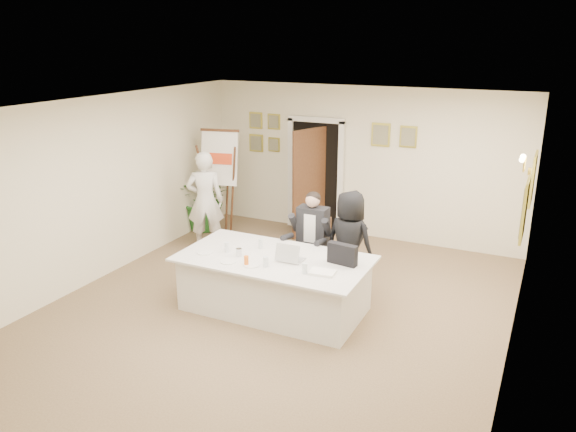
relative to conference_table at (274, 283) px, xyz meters
The scene contains 28 objects.
floor 0.40m from the conference_table, 26.73° to the right, with size 7.00×7.00×0.00m, color brown.
ceiling 2.41m from the conference_table, 26.73° to the right, with size 6.00×7.00×0.02m, color white.
wall_back 3.62m from the conference_table, 89.41° to the left, with size 6.00×0.10×2.80m, color beige.
wall_front 3.66m from the conference_table, 89.41° to the right, with size 6.00×0.10×2.80m, color beige.
wall_left 3.13m from the conference_table, behind, with size 0.10×7.00×2.80m, color beige.
wall_right 3.20m from the conference_table, ahead, with size 0.10×7.00×2.80m, color beige.
doorway 3.47m from the conference_table, 104.38° to the left, with size 1.14×0.86×2.20m.
pictures_back_wall 3.82m from the conference_table, 102.48° to the left, with size 3.40×0.06×0.80m, color gold, non-canonical shape.
pictures_right_wall 3.50m from the conference_table, 21.46° to the left, with size 0.06×2.20×0.80m, color gold, non-canonical shape.
wall_sconce 3.60m from the conference_table, 21.93° to the left, with size 0.20×0.30×0.24m, color gold, non-canonical shape.
conference_table is the anchor object (origin of this frame).
seated_man 1.13m from the conference_table, 85.55° to the left, with size 0.62×0.66×1.45m, color black, non-canonical shape.
flip_chart 3.33m from the conference_table, 134.23° to the left, with size 0.72×0.51×1.99m.
standing_man 2.73m from the conference_table, 143.83° to the left, with size 0.65×0.42×1.77m, color silver.
standing_woman 1.27m from the conference_table, 53.29° to the left, with size 0.76×0.49×1.55m, color black.
potted_palm 3.72m from the conference_table, 138.08° to the left, with size 1.14×0.99×1.27m, color #1F591D.
laptop 0.58m from the conference_table, ahead, with size 0.34×0.36×0.28m, color #B7BABC, non-canonical shape.
laptop_bag 1.07m from the conference_table, 11.05° to the left, with size 0.40×0.11×0.28m, color black.
paper_stack 0.92m from the conference_table, 15.45° to the right, with size 0.32×0.22×0.03m, color white.
plate_left 1.05m from the conference_table, 164.45° to the right, with size 0.23×0.23×0.01m, color white.
plate_mid 0.74m from the conference_table, 138.82° to the right, with size 0.21×0.21×0.01m, color white.
plate_near 0.56m from the conference_table, 109.70° to the right, with size 0.21×0.21×0.01m, color white.
glass_a 0.83m from the conference_table, behind, with size 0.07×0.07×0.14m, color silver.
glass_b 0.57m from the conference_table, 81.55° to the right, with size 0.07×0.07×0.14m, color silver.
glass_c 0.81m from the conference_table, 27.76° to the right, with size 0.07×0.07×0.14m, color silver.
glass_d 0.60m from the conference_table, 145.84° to the left, with size 0.06×0.06×0.14m, color silver.
oj_glass 0.63m from the conference_table, 116.38° to the right, with size 0.06×0.06×0.13m, color orange.
steel_jug 0.65m from the conference_table, 159.45° to the right, with size 0.08×0.08×0.11m, color silver.
Camera 1 is at (3.20, -6.26, 3.62)m, focal length 35.00 mm.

